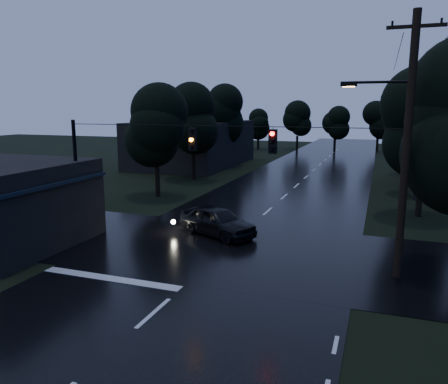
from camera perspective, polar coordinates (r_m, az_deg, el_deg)
The scene contains 14 objects.
main_road at distance 37.76m, azimuth 9.44°, elevation 0.79°, with size 12.00×120.00×0.02m, color black.
cross_street at distance 20.80m, azimuth 0.25°, elevation -7.45°, with size 60.00×9.00×0.02m, color black.
building_far_left at distance 51.11m, azimuth -4.05°, elevation 6.36°, with size 10.00×16.00×5.00m, color black.
utility_pole_main at distance 17.66m, azimuth 22.49°, elevation 5.88°, with size 3.50×0.30×10.00m.
utility_pole_far at distance 34.74m, azimuth 22.67°, elevation 5.68°, with size 2.00×0.30×7.50m.
anchor_pole_left at distance 22.83m, azimuth -18.67°, elevation 1.39°, with size 0.18×0.18×6.00m, color black.
span_signals at distance 18.64m, azimuth 0.83°, elevation 6.88°, with size 15.00×0.37×1.12m.
tree_left_a at distance 32.60m, azimuth -8.90°, elevation 8.50°, with size 3.92×3.92×8.26m.
tree_left_b at distance 40.04m, azimuth -4.12°, elevation 9.57°, with size 4.20×4.20×8.85m.
tree_left_c at distance 49.54m, azimuth -0.01°, elevation 10.29°, with size 4.48×4.48×9.44m.
tree_right_a at distance 28.71m, azimuth 24.85°, elevation 8.06°, with size 4.20×4.20×8.85m.
tree_right_b at distance 36.72m, azimuth 24.83°, elevation 9.07°, with size 4.48×4.48×9.44m.
tree_right_c at distance 46.73m, azimuth 24.61°, elevation 9.74°, with size 4.76×4.76×10.03m.
car at distance 22.78m, azimuth -0.90°, elevation -3.80°, with size 1.81×4.50×1.53m, color black.
Camera 1 is at (6.61, -6.59, 6.57)m, focal length 35.00 mm.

